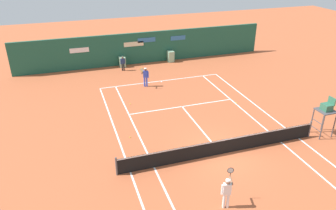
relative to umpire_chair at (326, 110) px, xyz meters
The scene contains 10 objects.
ground_plane 7.13m from the umpire_chair, behind, with size 80.00×80.00×0.01m.
tennis_net 7.00m from the umpire_chair, behind, with size 12.10×0.10×1.07m.
sponsor_back_wall 18.35m from the umpire_chair, 112.05° to the left, with size 25.00×1.02×3.09m.
umpire_chair is the anchor object (origin of this frame).
player_on_baseline 13.87m from the umpire_chair, 127.73° to the left, with size 0.80×0.67×1.85m.
player_near_side 9.46m from the umpire_chair, 156.15° to the right, with size 0.77×0.65×1.81m.
ball_kid_left_post 18.10m from the umpire_chair, 121.73° to the left, with size 0.46×0.19×1.37m.
tennis_ball_by_sideline 12.08m from the umpire_chair, 163.58° to the left, with size 0.07×0.07×0.07m, color #CCE033.
tennis_ball_mid_court 6.57m from the umpire_chair, 116.25° to the left, with size 0.07×0.07×0.07m, color #CCE033.
tennis_ball_near_service_line 13.28m from the umpire_chair, 142.47° to the left, with size 0.07×0.07×0.07m, color #CCE033.
Camera 1 is at (-7.76, -13.76, 10.76)m, focal length 34.93 mm.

